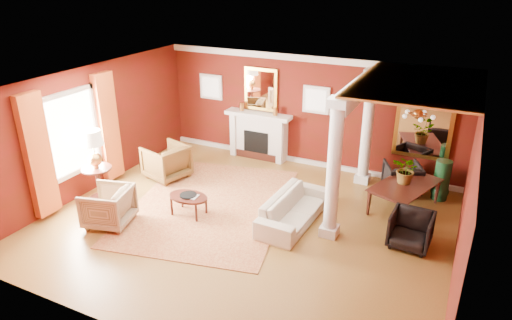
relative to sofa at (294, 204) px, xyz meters
The scene contains 27 objects.
ground 1.07m from the sofa, 151.62° to the right, with size 8.00×8.00×0.00m, color brown.
room_shell 1.89m from the sofa, 151.62° to the right, with size 8.04×7.04×2.92m.
fireplace 3.59m from the sofa, 127.33° to the left, with size 1.85×0.42×1.29m.
overmantel_mirror 3.98m from the sofa, 126.04° to the left, with size 0.95×0.07×1.15m.
flank_window_left 4.97m from the sofa, 141.18° to the left, with size 0.70×0.07×0.70m.
flank_window_right 3.36m from the sofa, 101.71° to the left, with size 0.70×0.07×0.70m.
left_window 4.99m from the sofa, 167.34° to the right, with size 0.21×2.55×2.60m.
column_front 1.33m from the sofa, 11.61° to the right, with size 0.36×0.36×2.80m.
column_back 2.85m from the sofa, 71.85° to the left, with size 0.36×0.36×2.80m.
header_beam 2.76m from the sofa, 59.88° to the left, with size 0.30×3.20×0.32m, color silver.
amber_ceiling 3.41m from the sofa, 32.88° to the left, with size 2.30×3.40×0.04m, color #D58C3E.
dining_mirror 3.78m from the sofa, 55.77° to the left, with size 1.30×0.07×1.70m.
chandelier 3.05m from the sofa, 33.23° to the left, with size 0.60×0.62×0.75m.
crown_trim 3.94m from the sofa, 106.24° to the left, with size 8.00×0.08×0.16m, color silver.
base_trim 3.13m from the sofa, 106.24° to the left, with size 8.00×0.08×0.12m, color silver.
rug 1.98m from the sofa, behind, with size 3.27×4.35×0.02m, color maroon.
sofa is the anchor object (origin of this frame).
armchair_leopard 3.71m from the sofa, behind, with size 0.93×0.87×0.96m, color black.
armchair_stripe 3.80m from the sofa, 152.78° to the right, with size 0.87×0.82×0.90m, color tan.
coffee_table 2.23m from the sofa, 161.76° to the right, with size 0.88×0.88×0.45m.
coffee_book 2.20m from the sofa, 161.21° to the right, with size 0.18×0.02×0.25m, color black.
side_table 4.53m from the sofa, 167.53° to the right, with size 0.66×0.66×1.65m.
dining_table 2.52m from the sofa, 37.74° to the left, with size 1.70×0.60×0.95m, color black.
dining_chair_near 2.32m from the sofa, ahead, with size 0.74×0.70×0.77m, color black.
dining_chair_far 2.97m from the sofa, 53.24° to the left, with size 0.78×0.73×0.80m, color black.
green_urn 3.57m from the sofa, 42.62° to the left, with size 0.40×0.40×0.95m.
potted_plant 2.64m from the sofa, 39.57° to the left, with size 0.57×0.63×0.49m, color #26591E.
Camera 1 is at (3.78, -7.31, 4.92)m, focal length 32.00 mm.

